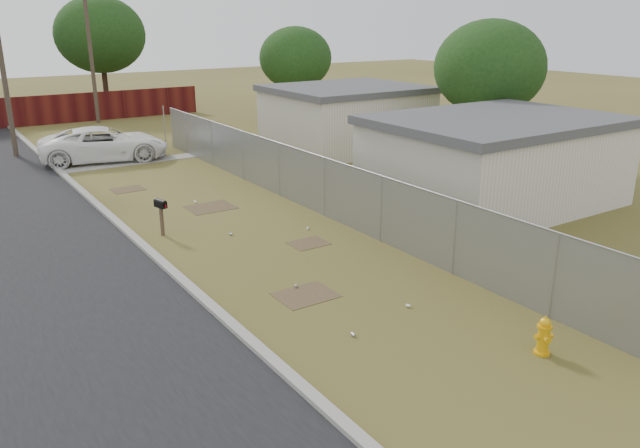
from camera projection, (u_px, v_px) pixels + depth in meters
ground at (242, 232)px, 19.40m from camera, size 120.00×120.00×0.00m
chainlink_fence at (308, 186)px, 21.59m from camera, size 0.10×27.06×2.02m
houses at (412, 136)px, 26.46m from camera, size 9.30×17.24×3.10m
horizon_trees at (72, 48)px, 37.00m from camera, size 33.32×31.94×7.78m
fire_hydrant at (544, 336)px, 12.30m from camera, size 0.43×0.43×0.82m
mailbox at (161, 207)px, 18.85m from camera, size 0.29×0.50×1.15m
pickup_truck at (104, 144)px, 28.78m from camera, size 6.09×3.68×1.58m
scattered_litter at (287, 256)px, 17.35m from camera, size 3.01×11.22×0.07m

